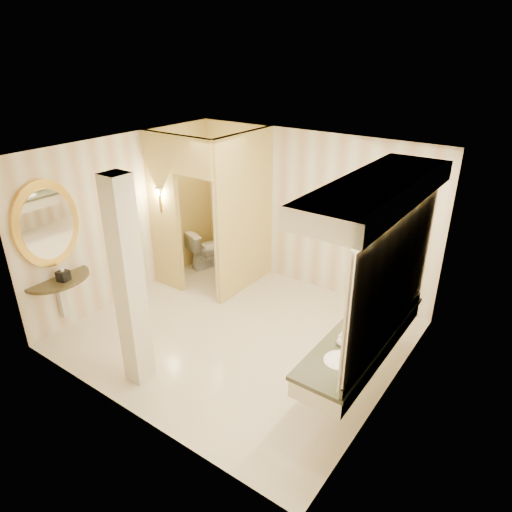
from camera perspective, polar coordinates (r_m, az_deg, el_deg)
The scene contains 16 objects.
floor at distance 6.92m, azimuth -2.21°, elevation -9.67°, with size 4.50×4.50×0.00m, color beige.
ceiling at distance 5.83m, azimuth -2.66°, elevation 12.73°, with size 4.50×4.50×0.00m, color silver.
wall_back at distance 7.81m, azimuth 6.64°, elevation 5.50°, with size 4.50×0.02×2.70m, color #EEE7CE.
wall_front at distance 5.02m, azimuth -16.63°, elevation -7.19°, with size 4.50×0.02×2.70m, color #EEE7CE.
wall_left at distance 7.75m, azimuth -15.74°, elevation 4.54°, with size 0.02×4.00×2.70m, color #EEE7CE.
wall_right at distance 5.32m, azimuth 17.20°, elevation -5.31°, with size 0.02×4.00×2.70m, color #EEE7CE.
toilet_closet at distance 7.59m, azimuth -4.56°, elevation 5.29°, with size 1.50×1.55×2.70m.
wall_sconce at distance 7.65m, azimuth -12.03°, elevation 7.72°, with size 0.14×0.14×0.42m.
vanity at distance 5.17m, azimuth 14.34°, elevation -2.38°, with size 0.75×2.54×2.09m.
console_shelf at distance 7.00m, azimuth -24.26°, elevation 0.93°, with size 0.96×0.96×1.93m.
pillar at distance 5.60m, azimuth -15.59°, elevation -3.54°, with size 0.28×0.28×2.70m, color beige.
tissue_box at distance 7.03m, azimuth -22.96°, elevation -2.29°, with size 0.15×0.15×0.15m, color black.
toilet at distance 8.81m, azimuth -6.22°, elevation 0.95°, with size 0.41×0.72×0.74m, color white.
soap_bottle_a at distance 5.30m, azimuth 10.61°, elevation -9.95°, with size 0.06×0.06×0.13m, color beige.
soap_bottle_b at distance 5.25m, azimuth 10.59°, elevation -10.30°, with size 0.10×0.10×0.13m, color silver.
soap_bottle_c at distance 5.46m, azimuth 12.25°, elevation -8.28°, with size 0.09×0.09×0.24m, color #C6B28C.
Camera 1 is at (3.52, -4.48, 3.94)m, focal length 32.00 mm.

